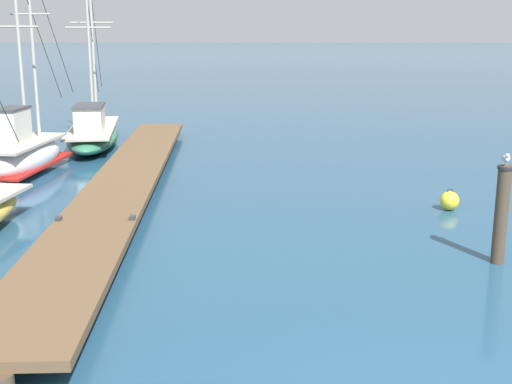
# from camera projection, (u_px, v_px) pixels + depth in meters

# --- Properties ---
(floating_dock) EXTENTS (3.19, 21.83, 0.53)m
(floating_dock) POSITION_uv_depth(u_px,v_px,m) (125.00, 180.00, 18.91)
(floating_dock) COLOR brown
(floating_dock) RESTS_ON ground
(fishing_boat_0) EXTENTS (1.78, 6.77, 7.31)m
(fishing_boat_0) POSITION_uv_depth(u_px,v_px,m) (24.00, 152.00, 21.19)
(fishing_boat_0) COLOR silver
(fishing_boat_0) RESTS_ON ground
(fishing_boat_2) EXTENTS (3.00, 8.68, 6.95)m
(fishing_boat_2) POSITION_uv_depth(u_px,v_px,m) (93.00, 132.00, 26.13)
(fishing_boat_2) COLOR #337556
(fishing_boat_2) RESTS_ON ground
(mooring_piling) EXTENTS (0.30, 0.30, 1.96)m
(mooring_piling) POSITION_uv_depth(u_px,v_px,m) (501.00, 213.00, 13.12)
(mooring_piling) COLOR #4C3D2D
(mooring_piling) RESTS_ON ground
(perched_seagull) EXTENTS (0.18, 0.38, 0.26)m
(perched_seagull) POSITION_uv_depth(u_px,v_px,m) (506.00, 158.00, 12.87)
(perched_seagull) COLOR gold
(perched_seagull) RESTS_ON mooring_piling
(mooring_buoy) EXTENTS (0.49, 0.49, 0.56)m
(mooring_buoy) POSITION_uv_depth(u_px,v_px,m) (449.00, 201.00, 17.15)
(mooring_buoy) COLOR yellow
(mooring_buoy) RESTS_ON ground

